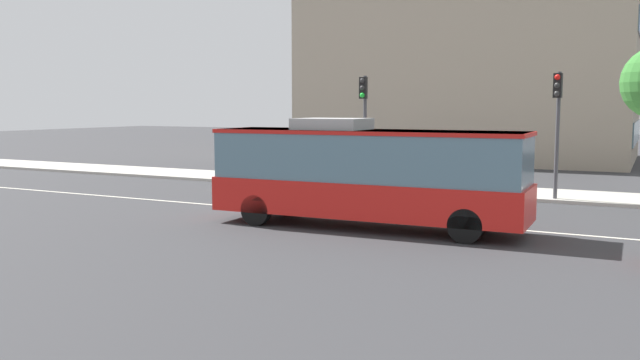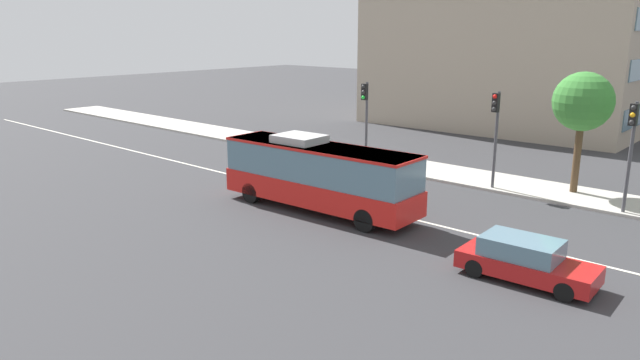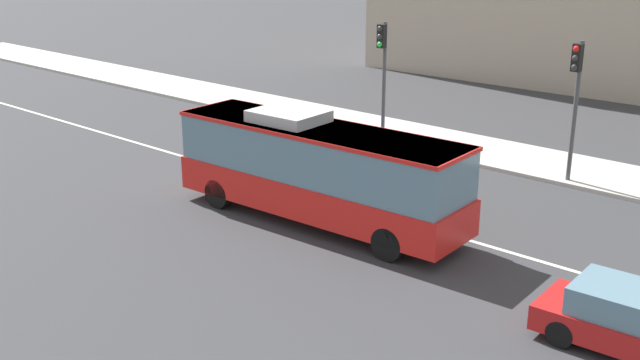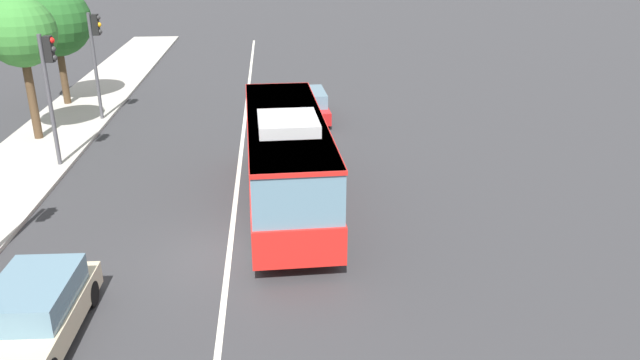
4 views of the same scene
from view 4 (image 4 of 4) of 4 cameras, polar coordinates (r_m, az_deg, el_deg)
ground_plane at (r=18.20m, az=-8.35°, el=-6.84°), size 160.00×160.00×0.00m
lane_centre_line at (r=18.19m, az=-8.35°, el=-6.82°), size 76.00×0.16×0.01m
transit_bus at (r=20.44m, az=-3.12°, el=2.23°), size 10.09×2.89×3.46m
sedan_beige at (r=15.57m, az=-24.83°, el=-11.10°), size 4.54×1.91×1.46m
sedan_red at (r=30.87m, az=-1.16°, el=6.96°), size 4.58×2.00×1.46m
traffic_light_near_corner at (r=25.61m, az=-23.58°, el=8.57°), size 0.33×0.62×5.20m
traffic_light_mid_block at (r=31.65m, az=-19.91°, el=11.32°), size 0.33×0.62×5.20m
street_tree_kerbside_left at (r=35.27m, az=-23.19°, el=13.29°), size 3.60×3.60×6.26m
street_tree_kerbside_centre at (r=29.39m, az=-25.84°, el=12.07°), size 2.95×2.95×6.26m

